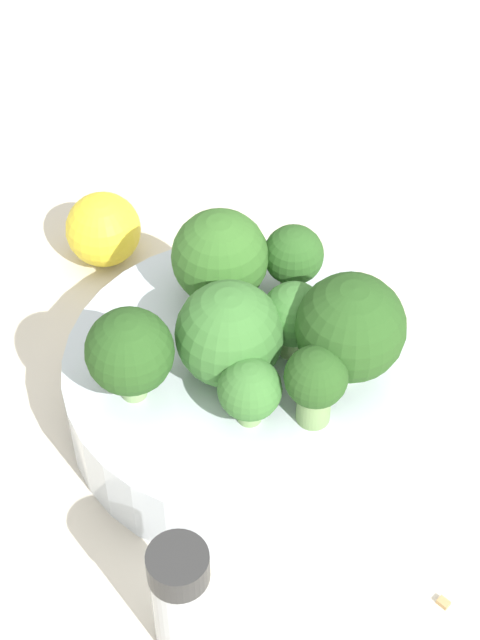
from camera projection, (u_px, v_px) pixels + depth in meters
The scene contains 14 objects.
ground_plane at pixel (240, 413), 0.63m from camera, with size 3.00×3.00×0.00m, color beige.
bowl at pixel (240, 388), 0.62m from camera, with size 0.20×0.20×0.05m, color silver.
broccoli_floret_0 at pixel (130, 353), 0.56m from camera, with size 0.05×0.05×0.06m.
broccoli_floret_1 at pixel (220, 258), 0.61m from camera, with size 0.06×0.06×0.06m.
broccoli_floret_2 at pixel (312, 384), 0.55m from camera, with size 0.03×0.03×0.05m.
broccoli_floret_3 at pixel (294, 317), 0.58m from camera, with size 0.04×0.04×0.05m.
broccoli_floret_4 at pixel (230, 335), 0.57m from camera, with size 0.06×0.06×0.06m.
broccoli_floret_5 at pixel (351, 328), 0.56m from camera, with size 0.06×0.06×0.07m.
broccoli_floret_6 at pixel (293, 257), 0.62m from camera, with size 0.04×0.04×0.05m.
broccoli_floret_7 at pixel (250, 391), 0.55m from camera, with size 0.03×0.03×0.04m.
pepper_shaker at pixel (181, 597), 0.51m from camera, with size 0.03×0.03×0.08m.
lemon_wedge at pixel (103, 229), 0.71m from camera, with size 0.05×0.05×0.05m, color yellow.
almond_crumb_0 at pixel (329, 290), 0.70m from camera, with size 0.01×0.00×0.01m, color olive.
almond_crumb_1 at pixel (444, 601), 0.55m from camera, with size 0.01×0.00×0.01m, color tan.
Camera 1 is at (-0.27, -0.27, 0.51)m, focal length 60.00 mm.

